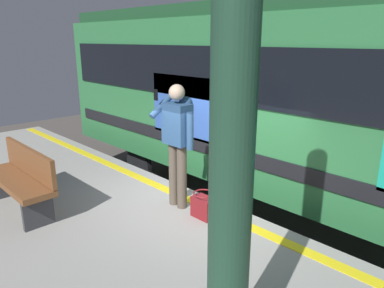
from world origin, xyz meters
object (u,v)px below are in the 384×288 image
at_px(train_carriage, 330,98).
at_px(station_column, 232,142).
at_px(handbag, 204,206).
at_px(bench, 22,177).
at_px(passenger, 178,136).

relative_size(train_carriage, station_column, 3.49).
height_order(train_carriage, station_column, station_column).
relative_size(train_carriage, handbag, 34.29).
bearing_deg(station_column, bench, 0.74).
xyz_separation_m(handbag, station_column, (-1.78, 1.61, 1.60)).
xyz_separation_m(station_column, bench, (3.73, 0.05, -1.27)).
height_order(train_carriage, handbag, train_carriage).
bearing_deg(handbag, train_carriage, -98.24).
bearing_deg(train_carriage, bench, 61.64).
distance_m(train_carriage, station_column, 4.51).
bearing_deg(train_carriage, handbag, 81.76).
height_order(handbag, station_column, station_column).
distance_m(handbag, station_column, 2.89).
height_order(passenger, bench, passenger).
xyz_separation_m(train_carriage, station_column, (-1.40, 4.27, 0.36)).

